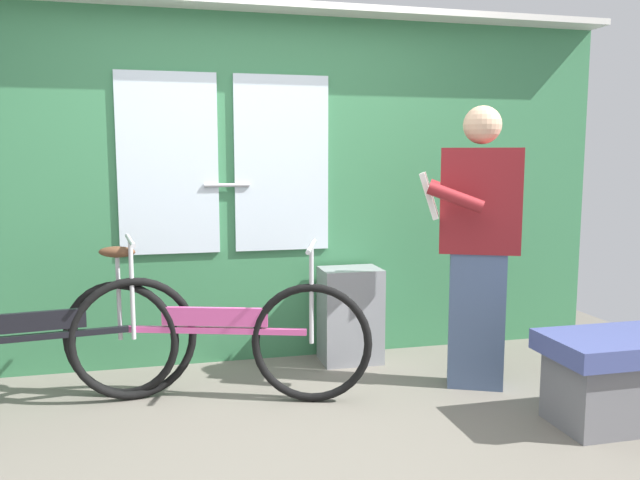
{
  "coord_description": "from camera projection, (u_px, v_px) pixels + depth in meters",
  "views": [
    {
      "loc": [
        -0.57,
        -2.71,
        1.31
      ],
      "look_at": [
        0.25,
        0.66,
        0.85
      ],
      "focal_mm": 35.59,
      "sensor_mm": 36.0,
      "label": 1
    }
  ],
  "objects": [
    {
      "name": "passenger_reading_newspaper",
      "position": [
        477.0,
        242.0,
        3.56
      ],
      "size": [
        0.61,
        0.55,
        1.59
      ],
      "rotation": [
        0.0,
        0.0,
        2.72
      ],
      "color": "slate",
      "rests_on": "ground_plane"
    },
    {
      "name": "ground_plane",
      "position": [
        301.0,
        448.0,
        2.91
      ],
      "size": [
        5.7,
        4.25,
        0.04
      ],
      "primitive_type": "cube",
      "color": "#666056"
    },
    {
      "name": "bicycle_leaning_behind",
      "position": [
        25.0,
        345.0,
        3.22
      ],
      "size": [
        1.71,
        0.44,
        0.88
      ],
      "rotation": [
        0.0,
        0.0,
        0.12
      ],
      "color": "black",
      "rests_on": "ground_plane"
    },
    {
      "name": "trash_bin_by_wall",
      "position": [
        350.0,
        315.0,
        4.07
      ],
      "size": [
        0.38,
        0.28,
        0.61
      ],
      "primitive_type": "cube",
      "color": "gray",
      "rests_on": "ground_plane"
    },
    {
      "name": "train_door_wall",
      "position": [
        256.0,
        180.0,
        4.03
      ],
      "size": [
        4.7,
        0.28,
        2.23
      ],
      "color": "#387A4C",
      "rests_on": "ground_plane"
    },
    {
      "name": "bench_seat_corner",
      "position": [
        616.0,
        377.0,
        3.1
      ],
      "size": [
        0.7,
        0.44,
        0.45
      ],
      "color": "#3D477F",
      "rests_on": "ground_plane"
    },
    {
      "name": "bicycle_near_door",
      "position": [
        213.0,
        337.0,
        3.41
      ],
      "size": [
        1.63,
        0.64,
        0.86
      ],
      "rotation": [
        0.0,
        0.0,
        -0.3
      ],
      "color": "black",
      "rests_on": "ground_plane"
    }
  ]
}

